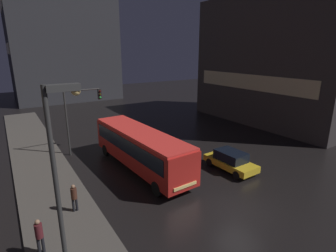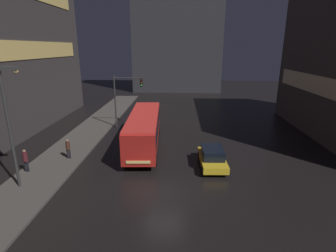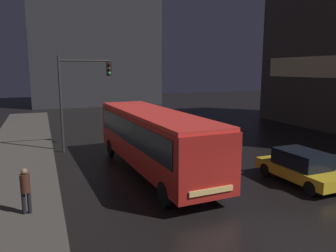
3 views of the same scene
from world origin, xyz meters
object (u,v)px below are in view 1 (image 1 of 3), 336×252
(bus_near, at_px, (140,146))
(car_taxi, at_px, (231,160))
(pedestrian_near, at_px, (39,234))
(pedestrian_mid, at_px, (74,196))
(street_lamp_sidewalk, at_px, (60,159))
(traffic_light_main, at_px, (79,109))

(bus_near, relative_size, car_taxi, 2.63)
(bus_near, relative_size, pedestrian_near, 6.49)
(car_taxi, height_order, pedestrian_near, pedestrian_near)
(pedestrian_mid, bearing_deg, bus_near, 109.09)
(pedestrian_near, relative_size, street_lamp_sidewalk, 0.22)
(bus_near, distance_m, traffic_light_main, 6.95)
(pedestrian_near, bearing_deg, car_taxi, 0.89)
(pedestrian_near, xyz_separation_m, pedestrian_mid, (2.12, 2.52, -0.04))
(car_taxi, distance_m, street_lamp_sidewalk, 14.26)
(bus_near, relative_size, pedestrian_mid, 6.76)
(car_taxi, bearing_deg, street_lamp_sidewalk, 15.25)
(bus_near, xyz_separation_m, pedestrian_near, (-7.99, -5.82, -0.78))
(pedestrian_mid, distance_m, traffic_light_main, 10.14)
(pedestrian_near, xyz_separation_m, street_lamp_sidewalk, (0.93, -2.11, 4.15))
(pedestrian_near, bearing_deg, traffic_light_main, 59.85)
(pedestrian_mid, bearing_deg, street_lamp_sidewalk, -24.77)
(street_lamp_sidewalk, bearing_deg, traffic_light_main, 73.35)
(bus_near, distance_m, car_taxi, 7.16)
(car_taxi, distance_m, pedestrian_near, 13.98)
(bus_near, xyz_separation_m, street_lamp_sidewalk, (-7.06, -7.93, 3.38))
(pedestrian_near, distance_m, pedestrian_mid, 3.29)
(traffic_light_main, bearing_deg, street_lamp_sidewalk, -106.65)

